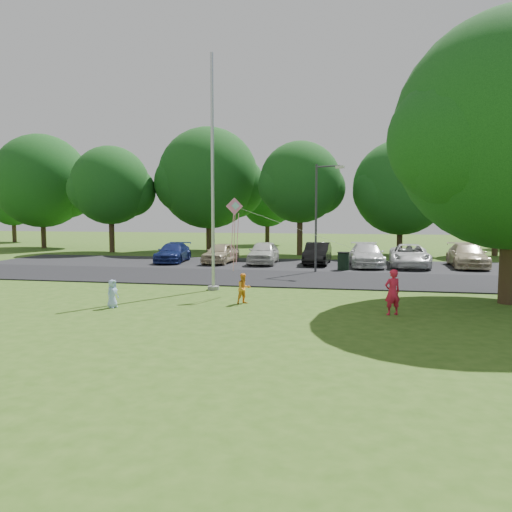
% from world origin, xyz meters
% --- Properties ---
extents(ground, '(120.00, 120.00, 0.00)m').
position_xyz_m(ground, '(0.00, 0.00, 0.00)').
color(ground, '#335817').
rests_on(ground, ground).
extents(park_road, '(60.00, 6.00, 0.06)m').
position_xyz_m(park_road, '(0.00, 9.00, 0.03)').
color(park_road, black).
rests_on(park_road, ground).
extents(parking_strip, '(42.00, 7.00, 0.06)m').
position_xyz_m(parking_strip, '(0.00, 15.50, 0.03)').
color(parking_strip, black).
rests_on(parking_strip, ground).
extents(flagpole, '(0.50, 0.50, 10.00)m').
position_xyz_m(flagpole, '(-3.50, 5.00, 4.17)').
color(flagpole, '#B7BABF').
rests_on(flagpole, ground).
extents(street_lamp, '(1.58, 0.80, 5.95)m').
position_xyz_m(street_lamp, '(0.65, 11.75, 3.58)').
color(street_lamp, '#3F3F44').
rests_on(street_lamp, ground).
extents(trash_can, '(0.68, 0.68, 1.09)m').
position_xyz_m(trash_can, '(1.92, 13.00, 0.55)').
color(trash_can, black).
rests_on(trash_can, ground).
extents(big_tree, '(9.22, 8.54, 10.53)m').
position_xyz_m(big_tree, '(7.94, 3.86, 6.06)').
color(big_tree, '#332316').
rests_on(big_tree, ground).
extents(tree_row, '(64.35, 11.94, 10.88)m').
position_xyz_m(tree_row, '(1.59, 24.23, 5.71)').
color(tree_row, '#332316').
rests_on(tree_row, ground).
extents(horizon_trees, '(77.46, 7.20, 7.02)m').
position_xyz_m(horizon_trees, '(4.06, 33.88, 4.30)').
color(horizon_trees, '#332316').
rests_on(horizon_trees, ground).
extents(parked_cars, '(20.48, 5.47, 1.44)m').
position_xyz_m(parked_cars, '(1.17, 15.44, 0.74)').
color(parked_cars, navy).
rests_on(parked_cars, ground).
extents(woman, '(0.66, 0.57, 1.52)m').
position_xyz_m(woman, '(3.71, 1.03, 0.76)').
color(woman, red).
rests_on(woman, ground).
extents(child_yellow, '(0.69, 0.68, 1.13)m').
position_xyz_m(child_yellow, '(-1.51, 2.07, 0.56)').
color(child_yellow, orange).
rests_on(child_yellow, ground).
extents(child_blue, '(0.44, 0.56, 1.00)m').
position_xyz_m(child_blue, '(-5.91, 0.44, 0.50)').
color(child_blue, '#A6C4FF').
rests_on(child_blue, ground).
extents(kite, '(6.25, 2.86, 2.96)m').
position_xyz_m(kite, '(-2.11, 3.55, 3.17)').
color(kite, pink).
rests_on(kite, ground).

